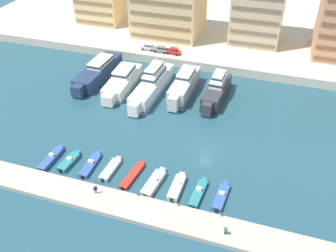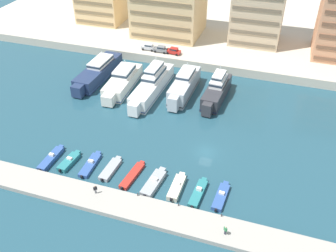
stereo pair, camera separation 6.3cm
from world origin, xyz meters
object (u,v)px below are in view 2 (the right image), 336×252
(motorboat_blue_far_right, at_px, (221,196))
(car_grey_left, at_px, (161,49))
(yacht_charcoal_center, at_px, (217,90))
(motorboat_blue_mid_left, at_px, (90,165))
(motorboat_cream_mid_right, at_px, (177,187))
(pedestrian_mid_deck, at_px, (225,230))
(motorboat_red_center, at_px, (133,175))
(motorboat_grey_center_right, at_px, (154,183))
(yacht_navy_far_left, at_px, (98,72))
(pedestrian_near_edge, at_px, (95,189))
(car_silver_far_left, at_px, (149,47))
(motorboat_blue_far_left, at_px, (51,158))
(yacht_white_mid_left, at_px, (152,84))
(motorboat_teal_right, at_px, (198,193))
(yacht_silver_center_left, at_px, (184,85))
(motorboat_grey_center_left, at_px, (111,169))
(yacht_ivory_left, at_px, (122,81))
(motorboat_teal_left, at_px, (69,161))
(car_red_mid_left, at_px, (174,51))

(motorboat_blue_far_right, height_order, car_grey_left, car_grey_left)
(yacht_charcoal_center, distance_m, motorboat_blue_mid_left, 35.65)
(motorboat_cream_mid_right, height_order, pedestrian_mid_deck, pedestrian_mid_deck)
(motorboat_red_center, bearing_deg, motorboat_grey_center_right, -9.15)
(yacht_navy_far_left, relative_size, pedestrian_near_edge, 12.66)
(motorboat_cream_mid_right, height_order, car_silver_far_left, car_silver_far_left)
(motorboat_blue_far_right, bearing_deg, motorboat_cream_mid_right, -177.26)
(yacht_charcoal_center, bearing_deg, car_grey_left, 140.83)
(motorboat_red_center, distance_m, car_grey_left, 48.47)
(motorboat_blue_far_left, bearing_deg, car_grey_left, 83.14)
(yacht_white_mid_left, relative_size, motorboat_grey_center_right, 2.92)
(motorboat_blue_mid_left, distance_m, motorboat_teal_right, 21.14)
(yacht_silver_center_left, bearing_deg, car_silver_far_left, 133.08)
(yacht_charcoal_center, relative_size, motorboat_grey_center_left, 2.45)
(yacht_navy_far_left, xyz_separation_m, yacht_ivory_left, (8.01, -2.55, -0.03))
(pedestrian_mid_deck, bearing_deg, yacht_navy_far_left, 136.06)
(yacht_charcoal_center, distance_m, car_grey_left, 25.14)
(motorboat_cream_mid_right, height_order, motorboat_teal_right, motorboat_cream_mid_right)
(motorboat_blue_mid_left, xyz_separation_m, motorboat_grey_center_left, (4.13, 0.08, 0.00))
(motorboat_grey_center_left, height_order, motorboat_blue_far_right, motorboat_blue_far_right)
(motorboat_blue_far_left, relative_size, motorboat_red_center, 0.98)
(car_grey_left, bearing_deg, motorboat_blue_mid_left, -87.34)
(yacht_charcoal_center, bearing_deg, motorboat_red_center, -105.50)
(yacht_silver_center_left, bearing_deg, motorboat_blue_far_right, -63.31)
(yacht_silver_center_left, relative_size, motorboat_blue_far_left, 2.32)
(yacht_ivory_left, height_order, motorboat_cream_mid_right, yacht_ivory_left)
(yacht_ivory_left, height_order, motorboat_grey_center_right, yacht_ivory_left)
(motorboat_grey_center_right, bearing_deg, car_silver_far_left, 111.56)
(motorboat_cream_mid_right, distance_m, car_grey_left, 51.53)
(yacht_navy_far_left, relative_size, motorboat_grey_center_left, 3.11)
(yacht_white_mid_left, bearing_deg, motorboat_teal_left, -101.36)
(yacht_charcoal_center, distance_m, pedestrian_mid_deck, 40.59)
(pedestrian_mid_deck, bearing_deg, motorboat_teal_left, 166.22)
(motorboat_grey_center_left, bearing_deg, yacht_white_mid_left, 94.69)
(motorboat_blue_far_left, bearing_deg, yacht_ivory_left, 86.65)
(motorboat_teal_left, distance_m, motorboat_teal_right, 25.32)
(motorboat_blue_mid_left, xyz_separation_m, car_red_mid_left, (1.56, 46.96, 2.98))
(yacht_charcoal_center, height_order, motorboat_blue_mid_left, yacht_charcoal_center)
(motorboat_blue_far_left, relative_size, pedestrian_near_edge, 4.53)
(yacht_ivory_left, height_order, motorboat_red_center, yacht_ivory_left)
(yacht_white_mid_left, relative_size, motorboat_blue_far_left, 2.93)
(motorboat_blue_far_right, distance_m, pedestrian_mid_deck, 8.38)
(pedestrian_near_edge, bearing_deg, car_grey_left, 97.23)
(motorboat_blue_far_left, relative_size, motorboat_grey_center_left, 1.11)
(motorboat_teal_left, bearing_deg, car_grey_left, 87.58)
(motorboat_teal_left, bearing_deg, pedestrian_mid_deck, -13.78)
(yacht_silver_center_left, bearing_deg, yacht_charcoal_center, 1.20)
(motorboat_teal_right, height_order, car_silver_far_left, car_silver_far_left)
(motorboat_grey_center_left, bearing_deg, yacht_charcoal_center, 67.01)
(yacht_white_mid_left, height_order, motorboat_blue_far_left, yacht_white_mid_left)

